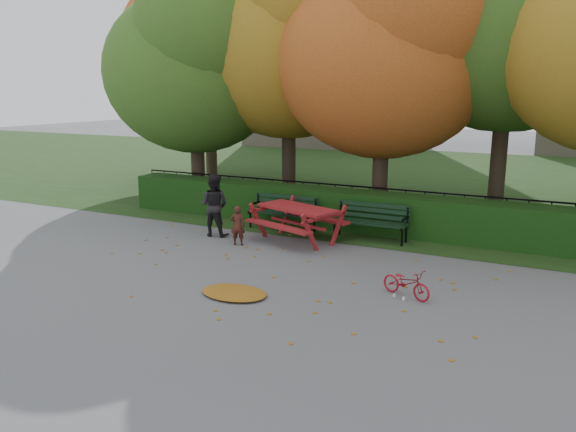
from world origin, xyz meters
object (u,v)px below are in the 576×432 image
at_px(tree_b, 296,27).
at_px(adult, 214,205).
at_px(bicycle, 406,283).
at_px(tree_c, 394,42).
at_px(picnic_table, 298,215).
at_px(tree_a, 198,58).
at_px(tree_f, 212,32).
at_px(bench_left, 284,209).
at_px(child, 238,225).
at_px(bench_right, 371,219).

xyz_separation_m(tree_b, adult, (-0.09, -4.44, -4.63)).
height_order(adult, bicycle, adult).
distance_m(tree_c, picnic_table, 5.41).
bearing_deg(tree_a, adult, -50.93).
bearing_deg(tree_c, tree_f, 157.65).
distance_m(tree_c, bench_left, 5.31).
bearing_deg(tree_b, child, -79.68).
bearing_deg(tree_b, bench_right, -40.67).
xyz_separation_m(bench_right, adult, (-3.63, -1.40, 0.26)).
bearing_deg(child, bicycle, 142.05).
height_order(tree_b, picnic_table, tree_b).
bearing_deg(adult, tree_f, -63.70).
relative_size(tree_f, bench_left, 5.10).
bearing_deg(picnic_table, child, -121.65).
relative_size(tree_f, bicycle, 9.39).
xyz_separation_m(child, bicycle, (4.45, -1.57, -0.21)).
relative_size(bench_left, bicycle, 1.84).
relative_size(tree_f, adult, 5.91).
bearing_deg(tree_a, tree_c, 3.65).
xyz_separation_m(tree_f, bench_left, (5.83, -5.54, -5.17)).
bearing_deg(adult, tree_a, -58.20).
xyz_separation_m(adult, bicycle, (5.44, -2.06, -0.52)).
bearing_deg(tree_c, bench_right, -83.30).
xyz_separation_m(bench_left, bicycle, (4.21, -3.46, -0.26)).
bearing_deg(tree_b, adult, -91.10).
bearing_deg(tree_b, tree_c, -13.45).
relative_size(tree_a, bench_left, 4.16).
xyz_separation_m(tree_b, picnic_table, (2.01, -4.00, -4.74)).
distance_m(tree_b, adult, 6.42).
height_order(tree_a, tree_b, tree_b).
relative_size(tree_c, bicycle, 8.18).
height_order(tree_a, tree_f, tree_f).
bearing_deg(tree_c, child, -119.83).
distance_m(tree_b, picnic_table, 6.52).
bearing_deg(tree_a, picnic_table, -30.78).
xyz_separation_m(bench_right, picnic_table, (-1.53, -0.96, 0.14)).
distance_m(tree_f, adult, 9.67).
relative_size(bench_right, picnic_table, 0.75).
height_order(tree_f, bicycle, tree_f).
bearing_deg(tree_f, child, -53.04).
height_order(tree_c, adult, tree_c).
bearing_deg(bench_right, bench_left, 180.00).
height_order(tree_f, bench_right, tree_f).
height_order(tree_f, adult, tree_f).
height_order(bench_left, child, child).
relative_size(tree_c, picnic_table, 3.35).
bearing_deg(adult, child, 146.26).
bearing_deg(bicycle, tree_a, 77.44).
relative_size(bench_left, adult, 1.16).
bearing_deg(picnic_table, bench_left, 150.56).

